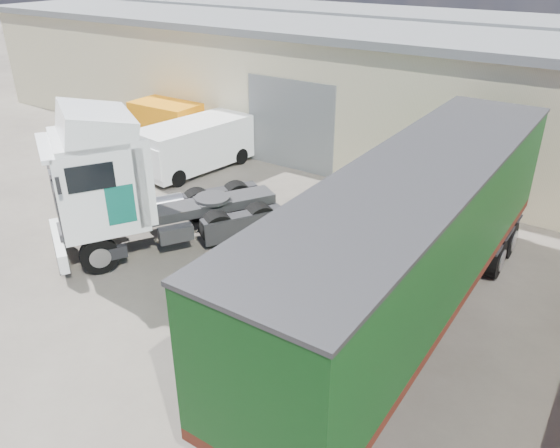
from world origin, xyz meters
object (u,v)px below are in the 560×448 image
Objects in this scene: panel_van at (191,147)px; tractor_unit at (129,190)px; box_trailer at (417,231)px; orange_skip at (168,128)px.

tractor_unit is at bearing -54.92° from panel_van.
box_trailer is at bearing -14.56° from panel_van.
tractor_unit reaches higher than panel_van.
tractor_unit is 8.34m from box_trailer.
orange_skip is at bearing 158.53° from panel_van.
tractor_unit is 0.55× the size of box_trailer.
tractor_unit is at bearing -173.38° from box_trailer.
panel_van is at bearing 147.33° from tractor_unit.
box_trailer is 3.79× the size of orange_skip.
tractor_unit is 2.09× the size of orange_skip.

